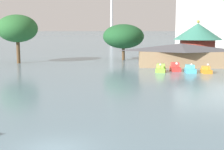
{
  "coord_description": "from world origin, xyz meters",
  "views": [
    {
      "loc": [
        4.37,
        -17.09,
        6.94
      ],
      "look_at": [
        2.14,
        19.79,
        1.53
      ],
      "focal_mm": 50.66,
      "sensor_mm": 36.0,
      "label": 1
    }
  ],
  "objects_px": {
    "pedal_boat_cyan": "(190,69)",
    "shoreline_tree_mid": "(123,36)",
    "pedal_boat_lime": "(161,69)",
    "green_roof_pavilion": "(198,39)",
    "pedal_boat_red": "(175,68)",
    "shoreline_tree_tall_left": "(17,29)",
    "pedal_boat_orange": "(206,70)",
    "boathouse": "(181,54)"
  },
  "relations": [
    {
      "from": "pedal_boat_red",
      "to": "shoreline_tree_tall_left",
      "type": "bearing_deg",
      "value": -110.98
    },
    {
      "from": "pedal_boat_orange",
      "to": "green_roof_pavilion",
      "type": "distance_m",
      "value": 22.85
    },
    {
      "from": "pedal_boat_orange",
      "to": "boathouse",
      "type": "distance_m",
      "value": 9.7
    },
    {
      "from": "pedal_boat_lime",
      "to": "boathouse",
      "type": "distance_m",
      "value": 9.49
    },
    {
      "from": "pedal_boat_orange",
      "to": "boathouse",
      "type": "xyz_separation_m",
      "value": [
        -2.66,
        9.15,
        1.79
      ]
    },
    {
      "from": "boathouse",
      "to": "pedal_boat_lime",
      "type": "bearing_deg",
      "value": -118.19
    },
    {
      "from": "shoreline_tree_mid",
      "to": "green_roof_pavilion",
      "type": "bearing_deg",
      "value": 7.15
    },
    {
      "from": "pedal_boat_orange",
      "to": "boathouse",
      "type": "bearing_deg",
      "value": -165.58
    },
    {
      "from": "pedal_boat_lime",
      "to": "shoreline_tree_mid",
      "type": "relative_size",
      "value": 0.32
    },
    {
      "from": "pedal_boat_orange",
      "to": "shoreline_tree_mid",
      "type": "xyz_separation_m",
      "value": [
        -13.63,
        20.14,
        4.84
      ]
    },
    {
      "from": "shoreline_tree_tall_left",
      "to": "shoreline_tree_mid",
      "type": "distance_m",
      "value": 22.59
    },
    {
      "from": "boathouse",
      "to": "green_roof_pavilion",
      "type": "bearing_deg",
      "value": 66.44
    },
    {
      "from": "boathouse",
      "to": "shoreline_tree_tall_left",
      "type": "bearing_deg",
      "value": 174.17
    },
    {
      "from": "shoreline_tree_tall_left",
      "to": "pedal_boat_cyan",
      "type": "bearing_deg",
      "value": -20.13
    },
    {
      "from": "pedal_boat_orange",
      "to": "green_roof_pavilion",
      "type": "relative_size",
      "value": 0.22
    },
    {
      "from": "pedal_boat_red",
      "to": "shoreline_tree_tall_left",
      "type": "height_order",
      "value": "shoreline_tree_tall_left"
    },
    {
      "from": "pedal_boat_cyan",
      "to": "pedal_boat_orange",
      "type": "xyz_separation_m",
      "value": [
        2.42,
        -0.56,
        -0.04
      ]
    },
    {
      "from": "pedal_boat_orange",
      "to": "shoreline_tree_tall_left",
      "type": "distance_m",
      "value": 37.53
    },
    {
      "from": "shoreline_tree_mid",
      "to": "pedal_boat_red",
      "type": "bearing_deg",
      "value": -62.79
    },
    {
      "from": "boathouse",
      "to": "shoreline_tree_tall_left",
      "type": "height_order",
      "value": "shoreline_tree_tall_left"
    },
    {
      "from": "pedal_boat_orange",
      "to": "pedal_boat_cyan",
      "type": "bearing_deg",
      "value": -104.9
    },
    {
      "from": "pedal_boat_cyan",
      "to": "shoreline_tree_mid",
      "type": "bearing_deg",
      "value": -149.05
    },
    {
      "from": "pedal_boat_cyan",
      "to": "pedal_boat_lime",
      "type": "bearing_deg",
      "value": -93.31
    },
    {
      "from": "pedal_boat_cyan",
      "to": "shoreline_tree_mid",
      "type": "relative_size",
      "value": 0.32
    },
    {
      "from": "pedal_boat_red",
      "to": "shoreline_tree_tall_left",
      "type": "relative_size",
      "value": 0.3
    },
    {
      "from": "pedal_boat_orange",
      "to": "green_roof_pavilion",
      "type": "height_order",
      "value": "green_roof_pavilion"
    },
    {
      "from": "pedal_boat_red",
      "to": "pedal_boat_cyan",
      "type": "distance_m",
      "value": 2.82
    },
    {
      "from": "green_roof_pavilion",
      "to": "shoreline_tree_mid",
      "type": "height_order",
      "value": "green_roof_pavilion"
    },
    {
      "from": "boathouse",
      "to": "green_roof_pavilion",
      "type": "xyz_separation_m",
      "value": [
        5.7,
        13.08,
        2.54
      ]
    },
    {
      "from": "pedal_boat_lime",
      "to": "boathouse",
      "type": "xyz_separation_m",
      "value": [
        4.41,
        8.22,
        1.73
      ]
    },
    {
      "from": "boathouse",
      "to": "shoreline_tree_tall_left",
      "type": "xyz_separation_m",
      "value": [
        -32.14,
        3.28,
        4.76
      ]
    },
    {
      "from": "pedal_boat_lime",
      "to": "pedal_boat_cyan",
      "type": "distance_m",
      "value": 4.66
    },
    {
      "from": "shoreline_tree_tall_left",
      "to": "boathouse",
      "type": "bearing_deg",
      "value": -5.83
    },
    {
      "from": "pedal_boat_red",
      "to": "pedal_boat_orange",
      "type": "relative_size",
      "value": 1.22
    },
    {
      "from": "pedal_boat_red",
      "to": "green_roof_pavilion",
      "type": "relative_size",
      "value": 0.27
    },
    {
      "from": "shoreline_tree_tall_left",
      "to": "shoreline_tree_mid",
      "type": "bearing_deg",
      "value": 19.99
    },
    {
      "from": "pedal_boat_red",
      "to": "pedal_boat_cyan",
      "type": "xyz_separation_m",
      "value": [
        2.11,
        -1.87,
        -0.06
      ]
    },
    {
      "from": "pedal_boat_lime",
      "to": "green_roof_pavilion",
      "type": "bearing_deg",
      "value": 163.32
    },
    {
      "from": "shoreline_tree_tall_left",
      "to": "green_roof_pavilion",
      "type": "bearing_deg",
      "value": 14.51
    },
    {
      "from": "pedal_boat_lime",
      "to": "pedal_boat_orange",
      "type": "xyz_separation_m",
      "value": [
        7.07,
        -0.93,
        -0.06
      ]
    },
    {
      "from": "pedal_boat_lime",
      "to": "pedal_boat_cyan",
      "type": "relative_size",
      "value": 1.02
    },
    {
      "from": "pedal_boat_lime",
      "to": "pedal_boat_orange",
      "type": "distance_m",
      "value": 7.13
    }
  ]
}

